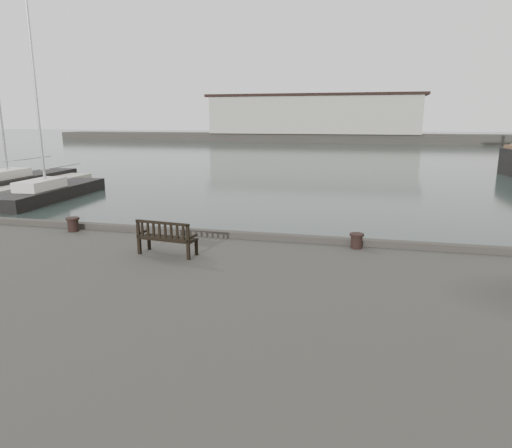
% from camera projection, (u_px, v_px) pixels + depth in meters
% --- Properties ---
extents(ground, '(400.00, 400.00, 0.00)m').
position_uv_depth(ground, '(225.00, 283.00, 14.51)').
color(ground, black).
rests_on(ground, ground).
extents(breakwater, '(140.00, 9.50, 12.20)m').
position_uv_depth(breakwater, '(328.00, 123.00, 101.75)').
color(breakwater, '#383530').
rests_on(breakwater, ground).
extents(bench, '(1.64, 0.73, 0.91)m').
position_uv_depth(bench, '(167.00, 244.00, 12.09)').
color(bench, black).
rests_on(bench, quay).
extents(bollard_left, '(0.48, 0.48, 0.45)m').
position_uv_depth(bollard_left, '(73.00, 224.00, 14.65)').
color(bollard_left, black).
rests_on(bollard_left, quay).
extents(bollard_right, '(0.47, 0.47, 0.42)m').
position_uv_depth(bollard_right, '(356.00, 241.00, 12.72)').
color(bollard_right, black).
rests_on(bollard_right, quay).
extents(yacht_b, '(3.34, 12.72, 16.30)m').
position_uv_depth(yacht_b, '(15.00, 183.00, 35.22)').
color(yacht_b, black).
rests_on(yacht_b, ground).
extents(yacht_c, '(2.92, 9.88, 13.11)m').
position_uv_depth(yacht_c, '(51.00, 196.00, 29.66)').
color(yacht_c, black).
rests_on(yacht_c, ground).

